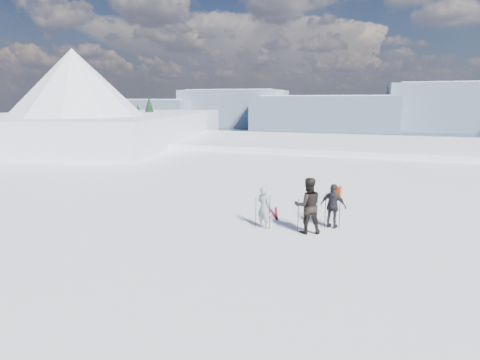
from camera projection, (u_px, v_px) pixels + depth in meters
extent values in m
plane|color=white|center=(342.00, 220.00, 69.97)|extent=(220.00, 208.01, 71.62)
cube|color=white|center=(332.00, 206.00, 39.74)|extent=(180.00, 16.00, 14.00)
plane|color=#1F3349|center=(357.00, 145.00, 286.52)|extent=(820.00, 820.00, 0.00)
cube|color=slate|center=(144.00, 112.00, 506.55)|extent=(150.00, 80.00, 34.00)
cube|color=white|center=(143.00, 102.00, 503.59)|extent=(127.50, 70.00, 8.00)
cube|color=slate|center=(235.00, 108.00, 497.13)|extent=(130.00, 80.00, 46.00)
cube|color=white|center=(235.00, 93.00, 492.90)|extent=(110.50, 70.00, 8.00)
cube|color=slate|center=(324.00, 113.00, 434.03)|extent=(160.00, 80.00, 38.00)
cube|color=white|center=(325.00, 99.00, 430.65)|extent=(136.00, 70.00, 8.00)
cube|color=slate|center=(454.00, 107.00, 418.40)|extent=(140.00, 80.00, 52.00)
cube|color=white|center=(457.00, 86.00, 413.53)|extent=(119.00, 70.00, 8.00)
cube|color=white|center=(98.00, 179.00, 45.97)|extent=(29.19, 35.68, 16.00)
cone|color=white|center=(76.00, 96.00, 37.37)|extent=(18.00, 18.00, 9.00)
cone|color=white|center=(83.00, 127.00, 49.92)|extent=(16.00, 16.00, 8.00)
cube|color=#2D2B28|center=(174.00, 199.00, 52.45)|extent=(21.55, 17.87, 14.25)
cone|color=black|center=(186.00, 162.00, 46.26)|extent=(5.60, 5.60, 10.00)
cone|color=black|center=(140.00, 170.00, 43.85)|extent=(5.04, 5.04, 9.00)
cone|color=black|center=(163.00, 160.00, 44.90)|extent=(6.16, 6.16, 11.00)
cone|color=black|center=(132.00, 157.00, 47.33)|extent=(6.16, 6.16, 11.00)
cone|color=black|center=(151.00, 146.00, 49.61)|extent=(7.28, 7.28, 13.00)
cone|color=black|center=(140.00, 148.00, 52.48)|extent=(6.72, 6.72, 12.00)
cone|color=black|center=(189.00, 158.00, 49.35)|extent=(5.60, 5.60, 10.00)
imported|color=#8C9499|center=(264.00, 207.00, 13.64)|extent=(0.67, 0.57, 1.56)
imported|color=black|center=(308.00, 205.00, 13.08)|extent=(1.18, 1.06, 2.00)
imported|color=black|center=(333.00, 206.00, 13.63)|extent=(1.04, 0.64, 1.65)
cube|color=#CB4213|center=(337.00, 176.00, 13.61)|extent=(0.39, 0.28, 0.49)
cylinder|color=black|center=(256.00, 213.00, 13.64)|extent=(0.02, 0.02, 1.16)
cylinder|color=black|center=(270.00, 212.00, 13.51)|extent=(0.02, 0.02, 1.29)
cylinder|color=black|center=(298.00, 216.00, 13.13)|extent=(0.02, 0.02, 1.25)
cylinder|color=black|center=(317.00, 216.00, 13.01)|extent=(0.02, 0.02, 1.35)
cylinder|color=black|center=(325.00, 211.00, 13.62)|extent=(0.02, 0.02, 1.33)
cylinder|color=black|center=(340.00, 214.00, 13.59)|extent=(0.02, 0.02, 1.13)
cube|color=black|center=(273.00, 213.00, 15.50)|extent=(0.79, 1.58, 0.03)
cube|color=black|center=(276.00, 213.00, 15.46)|extent=(0.50, 1.67, 0.03)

